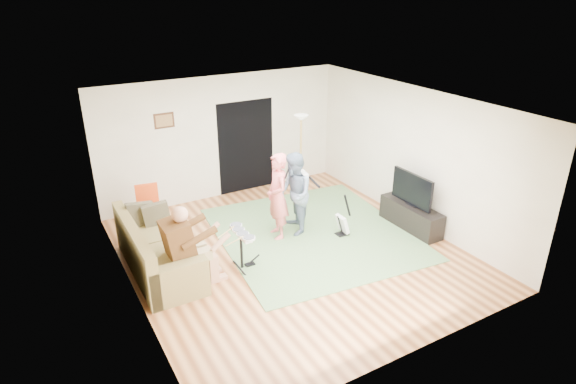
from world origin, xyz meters
The scene contains 19 objects.
floor centered at (0.00, 0.00, 0.00)m, with size 6.00×6.00×0.00m, color brown.
walls centered at (0.00, 0.00, 1.35)m, with size 5.50×6.00×2.70m, color silver, non-canonical shape.
ceiling centered at (0.00, 0.00, 2.70)m, with size 6.00×6.00×0.00m, color white.
window_blinds centered at (-2.74, 0.20, 1.55)m, with size 2.05×2.05×0.00m, color brown.
doorway centered at (0.55, 2.99, 1.05)m, with size 2.10×2.10×0.00m, color black.
picture_frame centered at (-1.25, 2.99, 1.90)m, with size 0.42×0.03×0.32m, color #3F2314.
area_rug centered at (0.71, 0.39, 0.01)m, with size 3.46×3.77×0.02m, color #59824F.
sofa centered at (-2.30, 0.62, 0.30)m, with size 0.93×2.25×0.91m.
drummer centered at (-1.87, -0.03, 0.54)m, with size 0.90×0.50×1.39m.
drum_kit centered at (-1.00, -0.03, 0.32)m, with size 0.40×0.71×0.73m.
singer centered at (0.07, 0.65, 0.83)m, with size 0.61×0.40×1.66m, color #E66467.
microphone centered at (0.27, 0.65, 1.24)m, with size 0.06×0.06×0.24m, color black, non-canonical shape.
guitarist centered at (0.43, 0.64, 0.80)m, with size 0.78×0.61×1.60m, color slate.
guitar_held centered at (0.63, 0.64, 1.09)m, with size 0.12×0.60×0.26m, color white, non-canonical shape.
guitar_spare centered at (1.17, 0.07, 0.24)m, with size 0.30×0.27×0.84m.
torchiere_lamp centered at (1.32, 1.88, 1.32)m, with size 0.35×0.35×1.93m.
dining_chair centered at (-2.02, 1.83, 0.36)m, with size 0.49×0.51×1.02m.
tv_cabinet centered at (2.50, -0.37, 0.25)m, with size 0.40×1.40×0.50m, color black.
television centered at (2.45, -0.37, 0.85)m, with size 0.06×1.01×0.62m, color black.
Camera 1 is at (-3.81, -6.48, 4.48)m, focal length 30.00 mm.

